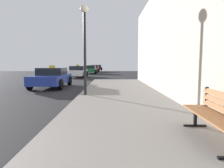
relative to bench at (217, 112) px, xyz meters
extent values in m
cube|color=brown|center=(-0.28, 0.01, -0.06)|extent=(0.18, 1.81, 0.04)
cube|color=brown|center=(-0.15, 0.01, -0.06)|extent=(0.18, 1.81, 0.04)
cube|color=brown|center=(-0.03, 0.00, -0.06)|extent=(0.18, 1.81, 0.04)
cube|color=brown|center=(0.10, 0.00, -0.06)|extent=(0.18, 1.81, 0.04)
cube|color=black|center=(-0.06, 0.79, -0.29)|extent=(0.06, 0.06, 0.45)
cube|color=black|center=(-0.06, 0.79, -0.49)|extent=(0.50, 0.08, 0.04)
cube|color=black|center=(0.17, 0.78, 0.16)|extent=(0.05, 0.05, 0.44)
cylinder|color=black|center=(-3.09, 5.44, 1.30)|extent=(0.12, 0.12, 3.62)
sphere|color=#F2EACC|center=(-3.09, 5.44, 3.26)|extent=(0.36, 0.36, 0.36)
cube|color=#233899|center=(-5.80, 9.51, -0.12)|extent=(1.81, 4.13, 0.55)
cube|color=black|center=(-5.80, 9.71, 0.38)|extent=(1.59, 1.86, 0.45)
cube|color=yellow|center=(-5.80, 9.71, 0.69)|extent=(0.36, 0.14, 0.16)
cylinder|color=black|center=(-4.90, 8.19, -0.34)|extent=(0.22, 0.64, 0.64)
cylinder|color=black|center=(-6.71, 8.19, -0.34)|extent=(0.22, 0.64, 0.64)
cylinder|color=black|center=(-4.90, 10.83, -0.34)|extent=(0.22, 0.64, 0.64)
cylinder|color=black|center=(-6.71, 10.83, -0.34)|extent=(0.22, 0.64, 0.64)
cube|color=white|center=(-5.74, 19.32, -0.12)|extent=(1.80, 4.21, 0.55)
cube|color=black|center=(-5.74, 19.53, 0.38)|extent=(1.59, 1.89, 0.45)
cube|color=yellow|center=(-5.74, 19.53, 0.69)|extent=(0.36, 0.14, 0.16)
cylinder|color=black|center=(-4.84, 17.97, -0.34)|extent=(0.22, 0.64, 0.64)
cylinder|color=black|center=(-6.65, 17.97, -0.34)|extent=(0.22, 0.64, 0.64)
cylinder|color=black|center=(-4.84, 20.67, -0.34)|extent=(0.22, 0.64, 0.64)
cylinder|color=black|center=(-6.65, 20.67, -0.34)|extent=(0.22, 0.64, 0.64)
cube|color=#196638|center=(-5.13, 27.54, -0.12)|extent=(1.72, 4.44, 0.55)
cube|color=black|center=(-5.13, 27.76, 0.38)|extent=(1.51, 2.00, 0.45)
cylinder|color=black|center=(-4.27, 26.12, -0.34)|extent=(0.22, 0.64, 0.64)
cylinder|color=black|center=(-5.99, 26.12, -0.34)|extent=(0.22, 0.64, 0.64)
cylinder|color=black|center=(-4.27, 28.96, -0.34)|extent=(0.22, 0.64, 0.64)
cylinder|color=black|center=(-5.99, 28.96, -0.34)|extent=(0.22, 0.64, 0.64)
cube|color=red|center=(-5.11, 34.23, -0.12)|extent=(1.74, 4.36, 0.55)
cube|color=black|center=(-5.11, 34.44, 0.38)|extent=(1.53, 1.96, 0.45)
cylinder|color=black|center=(-4.24, 32.83, -0.34)|extent=(0.22, 0.64, 0.64)
cylinder|color=black|center=(-5.97, 32.83, -0.34)|extent=(0.22, 0.64, 0.64)
cylinder|color=black|center=(-4.24, 35.62, -0.34)|extent=(0.22, 0.64, 0.64)
cylinder|color=black|center=(-5.97, 35.62, -0.34)|extent=(0.22, 0.64, 0.64)
cube|color=black|center=(-4.92, 41.60, -0.12)|extent=(1.77, 4.20, 0.55)
cube|color=black|center=(-4.92, 41.81, 0.38)|extent=(1.56, 1.89, 0.45)
cylinder|color=black|center=(-4.03, 40.25, -0.34)|extent=(0.22, 0.64, 0.64)
cylinder|color=black|center=(-5.80, 40.25, -0.34)|extent=(0.22, 0.64, 0.64)
cylinder|color=black|center=(-4.03, 42.94, -0.34)|extent=(0.22, 0.64, 0.64)
cylinder|color=black|center=(-5.80, 42.94, -0.34)|extent=(0.22, 0.64, 0.64)
camera|label=1|loc=(-1.93, -3.58, 0.88)|focal=32.37mm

